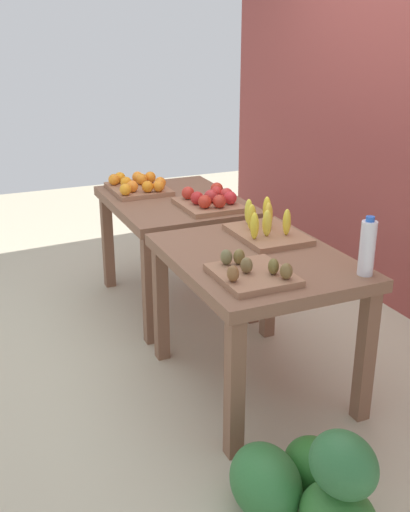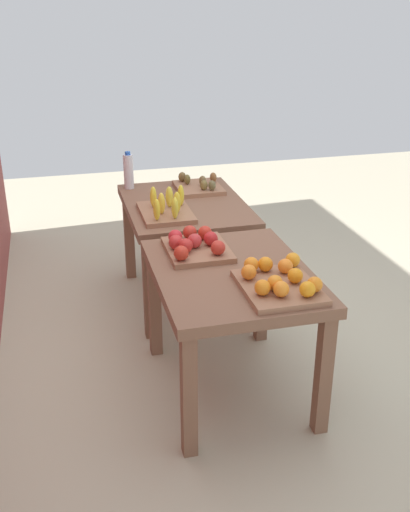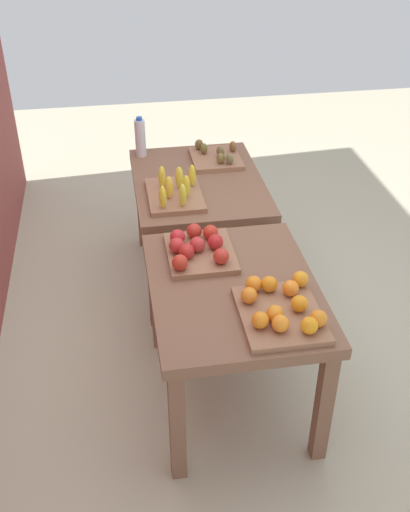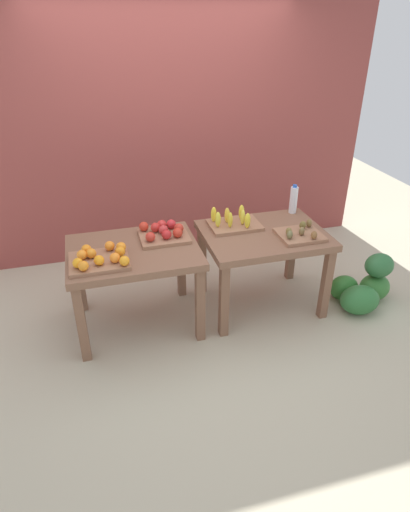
% 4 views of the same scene
% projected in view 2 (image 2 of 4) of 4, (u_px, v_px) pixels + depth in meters
% --- Properties ---
extents(ground_plane, '(8.00, 8.00, 0.00)m').
position_uv_depth(ground_plane, '(205.00, 337.00, 3.95)').
color(ground_plane, '#B9B094').
extents(display_table_left, '(1.04, 0.80, 0.73)m').
position_uv_depth(display_table_left, '(232.00, 289.00, 3.20)').
color(display_table_left, brown).
rests_on(display_table_left, ground_plane).
extents(display_table_right, '(1.04, 0.80, 0.73)m').
position_uv_depth(display_table_right, '(185.00, 217.00, 4.19)').
color(display_table_right, brown).
rests_on(display_table_right, ground_plane).
extents(orange_bin, '(0.44, 0.37, 0.11)m').
position_uv_depth(orange_bin, '(279.00, 281.00, 2.95)').
color(orange_bin, '#97694C').
rests_on(orange_bin, display_table_left).
extents(apple_bin, '(0.40, 0.35, 0.11)m').
position_uv_depth(apple_bin, '(195.00, 245.00, 3.36)').
color(apple_bin, '#97694C').
rests_on(apple_bin, display_table_left).
extents(banana_crate, '(0.44, 0.32, 0.17)m').
position_uv_depth(banana_crate, '(166.00, 209.00, 3.90)').
color(banana_crate, '#97694C').
rests_on(banana_crate, display_table_right).
extents(kiwi_bin, '(0.36, 0.32, 0.10)m').
position_uv_depth(kiwi_bin, '(199.00, 186.00, 4.40)').
color(kiwi_bin, '#97694C').
rests_on(kiwi_bin, display_table_right).
extents(water_bottle, '(0.07, 0.07, 0.27)m').
position_uv_depth(water_bottle, '(129.00, 171.00, 4.39)').
color(water_bottle, silver).
rests_on(water_bottle, display_table_right).
extents(watermelon_pile, '(0.63, 0.52, 0.47)m').
position_uv_depth(watermelon_pile, '(192.00, 229.00, 5.25)').
color(watermelon_pile, '#31712F').
rests_on(watermelon_pile, ground_plane).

